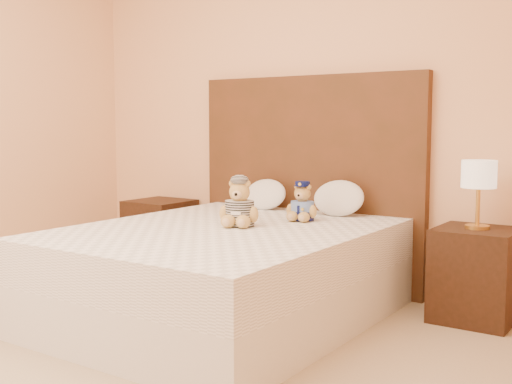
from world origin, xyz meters
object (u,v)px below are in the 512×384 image
nightstand_right (475,275)px  bed (224,273)px  pillow_right (339,196)px  teddy_police (302,201)px  nightstand_left (160,234)px  lamp (479,178)px  teddy_prisoner (240,203)px  pillow_left (265,193)px

nightstand_right → bed: bearing=-147.4°
pillow_right → teddy_police: bearing=-104.4°
nightstand_left → teddy_police: size_ratio=2.23×
pillow_right → bed: bearing=-111.8°
bed → pillow_right: bearing=68.2°
lamp → pillow_right: (-0.92, 0.03, -0.17)m
nightstand_right → teddy_police: 1.12m
lamp → teddy_prisoner: size_ratio=1.41×
lamp → pillow_left: lamp is taller
pillow_right → teddy_prisoner: bearing=-111.2°
bed → pillow_right: pillow_right is taller
nightstand_left → pillow_right: 1.63m
teddy_police → teddy_prisoner: size_ratio=0.87×
nightstand_left → lamp: 2.56m
bed → teddy_prisoner: size_ratio=7.03×
bed → teddy_police: teddy_police is taller
bed → nightstand_left: bearing=147.4°
bed → pillow_right: 0.98m
nightstand_right → pillow_left: pillow_left is taller
lamp → bed: bearing=-147.4°
nightstand_left → teddy_police: teddy_police is taller
teddy_prisoner → lamp: bearing=11.5°
teddy_police → pillow_left: bearing=138.6°
nightstand_right → teddy_prisoner: teddy_prisoner is taller
bed → nightstand_right: same height
teddy_prisoner → pillow_left: bearing=93.2°
bed → pillow_left: (-0.25, 0.83, 0.39)m
lamp → teddy_prisoner: (-1.20, -0.71, -0.16)m
bed → nightstand_left: same height
pillow_left → pillow_right: (0.59, 0.00, 0.01)m
nightstand_left → pillow_left: bearing=1.7°
bed → pillow_left: size_ratio=6.00×
nightstand_left → teddy_prisoner: teddy_prisoner is taller
pillow_left → nightstand_right: bearing=-1.1°
bed → teddy_prisoner: 0.43m
teddy_prisoner → pillow_right: size_ratio=0.78×
nightstand_right → teddy_police: teddy_police is taller
teddy_prisoner → bed: bearing=-134.9°
nightstand_right → teddy_police: (-1.00, -0.30, 0.40)m
lamp → teddy_prisoner: lamp is taller
pillow_left → pillow_right: bearing=0.0°
nightstand_left → teddy_police: 1.58m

